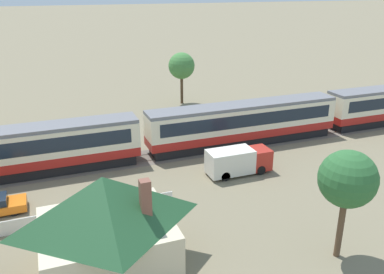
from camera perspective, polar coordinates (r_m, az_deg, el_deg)
The scene contains 6 objects.
passenger_train at distance 40.76m, azimuth 7.61°, elevation 2.19°, with size 102.87×2.87×4.22m.
railway_track at distance 45.92m, azimuth 16.72°, elevation 0.54°, with size 151.41×3.60×0.04m.
cottage_dark_green_roof at distance 23.23m, azimuth -11.99°, elevation -11.51°, with size 7.69×6.48×5.67m.
delivery_truck_red at distance 34.52m, azimuth 6.47°, elevation -3.34°, with size 5.53×2.03×2.23m.
yard_tree_0 at distance 24.12m, azimuth 21.01°, elevation -5.61°, with size 3.27×3.27×6.71m.
yard_tree_1 at distance 54.05m, azimuth -1.48°, elevation 9.92°, with size 3.46×3.46×6.82m.
Camera 1 is at (-48.48, -33.38, 15.16)m, focal length 38.00 mm.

